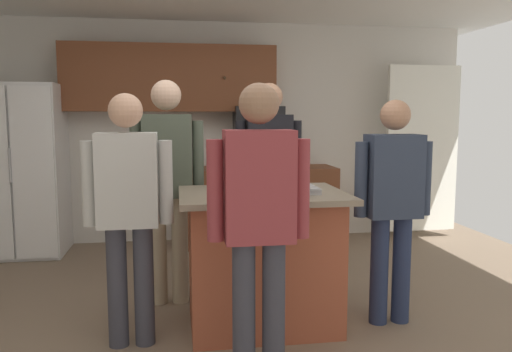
{
  "coord_description": "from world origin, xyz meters",
  "views": [
    {
      "loc": [
        -0.35,
        -3.37,
        1.51
      ],
      "look_at": [
        0.25,
        0.41,
        1.05
      ],
      "focal_mm": 35.61,
      "sensor_mm": 36.0,
      "label": 1
    }
  ],
  "objects": [
    {
      "name": "floor",
      "position": [
        0.0,
        0.0,
        0.0
      ],
      "size": [
        7.04,
        7.04,
        0.0
      ],
      "primitive_type": "plane",
      "color": "#7F6B56",
      "rests_on": "ground"
    },
    {
      "name": "back_wall",
      "position": [
        0.0,
        2.8,
        1.3
      ],
      "size": [
        6.4,
        0.1,
        2.6
      ],
      "primitive_type": "cube",
      "color": "silver",
      "rests_on": "ground"
    },
    {
      "name": "french_door_window_panel",
      "position": [
        2.6,
        2.4,
        1.1
      ],
      "size": [
        0.9,
        0.06,
        2.0
      ],
      "primitive_type": "cube",
      "color": "white",
      "rests_on": "ground"
    },
    {
      "name": "cabinet_run_upper",
      "position": [
        -0.4,
        2.6,
        1.93
      ],
      "size": [
        2.4,
        0.38,
        0.75
      ],
      "color": "brown"
    },
    {
      "name": "cabinet_run_lower",
      "position": [
        0.6,
        2.48,
        0.45
      ],
      "size": [
        1.8,
        0.63,
        0.9
      ],
      "color": "brown",
      "rests_on": "ground"
    },
    {
      "name": "refrigerator",
      "position": [
        -2.0,
        2.38,
        0.92
      ],
      "size": [
        0.86,
        0.76,
        1.84
      ],
      "color": "white",
      "rests_on": "ground"
    },
    {
      "name": "microwave_over_range",
      "position": [
        0.6,
        2.5,
        1.45
      ],
      "size": [
        0.56,
        0.4,
        0.32
      ],
      "primitive_type": "cube",
      "color": "black"
    },
    {
      "name": "kitchen_island",
      "position": [
        0.25,
        0.11,
        0.49
      ],
      "size": [
        1.17,
        0.87,
        0.97
      ],
      "color": "#9E4C33",
      "rests_on": "ground"
    },
    {
      "name": "person_guest_by_door",
      "position": [
        0.09,
        -0.66,
        0.97
      ],
      "size": [
        0.57,
        0.22,
        1.68
      ],
      "rotation": [
        0.0,
        0.0,
        1.38
      ],
      "color": "#383842",
      "rests_on": "ground"
    },
    {
      "name": "person_elder_center",
      "position": [
        -0.42,
        0.66,
        1.04
      ],
      "size": [
        0.57,
        0.23,
        1.78
      ],
      "rotation": [
        0.0,
        0.0,
        -0.69
      ],
      "color": "tan",
      "rests_on": "ground"
    },
    {
      "name": "person_guest_right",
      "position": [
        1.17,
        0.01,
        0.93
      ],
      "size": [
        0.57,
        0.22,
        1.62
      ],
      "rotation": [
        0.0,
        0.0,
        3.03
      ],
      "color": "#232D4C",
      "rests_on": "ground"
    },
    {
      "name": "person_host_foreground",
      "position": [
        0.43,
        0.88,
        1.04
      ],
      "size": [
        0.57,
        0.23,
        1.78
      ],
      "rotation": [
        0.0,
        0.0,
        -1.81
      ],
      "color": "#383842",
      "rests_on": "ground"
    },
    {
      "name": "person_guest_left",
      "position": [
        -0.66,
        -0.07,
        0.95
      ],
      "size": [
        0.57,
        0.22,
        1.65
      ],
      "rotation": [
        0.0,
        0.0,
        0.2
      ],
      "color": "#383842",
      "rests_on": "ground"
    },
    {
      "name": "glass_dark_ale",
      "position": [
        0.0,
        0.35,
        1.04
      ],
      "size": [
        0.07,
        0.07,
        0.14
      ],
      "color": "black",
      "rests_on": "kitchen_island"
    },
    {
      "name": "glass_short_whisky",
      "position": [
        0.03,
        0.04,
        1.05
      ],
      "size": [
        0.08,
        0.08,
        0.16
      ],
      "color": "black",
      "rests_on": "kitchen_island"
    },
    {
      "name": "mug_blue_stoneware",
      "position": [
        0.2,
        0.35,
        1.02
      ],
      "size": [
        0.13,
        0.09,
        0.1
      ],
      "color": "#4C6B99",
      "rests_on": "kitchen_island"
    },
    {
      "name": "glass_stout_tall",
      "position": [
        0.47,
        -0.14,
        1.05
      ],
      "size": [
        0.06,
        0.06,
        0.15
      ],
      "color": "black",
      "rests_on": "kitchen_island"
    },
    {
      "name": "serving_tray",
      "position": [
        0.4,
        0.07,
        0.99
      ],
      "size": [
        0.44,
        0.3,
        0.04
      ],
      "color": "#B7B7BC",
      "rests_on": "kitchen_island"
    }
  ]
}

